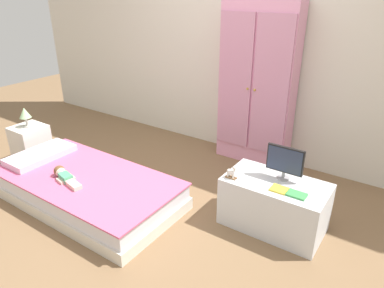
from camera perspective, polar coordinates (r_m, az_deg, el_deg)
name	(u,v)px	position (r m, az deg, el deg)	size (l,w,h in m)	color
ground_plane	(149,211)	(3.18, -6.99, -10.64)	(10.00, 10.00, 0.02)	brown
back_wall	(240,31)	(3.94, 7.79, 17.60)	(6.40, 0.05, 2.70)	silver
bed	(87,189)	(3.34, -16.56, -6.93)	(1.70, 0.88, 0.26)	silver
pillow	(41,155)	(3.75, -23.28, -1.60)	(0.32, 0.63, 0.06)	silver
doll	(63,175)	(3.28, -20.09, -4.71)	(0.39, 0.16, 0.10)	#4CA375
nightstand	(31,144)	(4.23, -24.56, -0.05)	(0.32, 0.32, 0.42)	silver
table_lamp	(25,114)	(4.11, -25.41, 4.45)	(0.12, 0.12, 0.21)	#B7B2AD
wardrobe	(257,86)	(3.75, 10.43, 9.18)	(0.79, 0.27, 1.68)	#E599BC
tv_stand	(274,204)	(2.92, 13.11, -9.48)	(0.79, 0.44, 0.41)	silver
tv_monitor	(285,161)	(2.80, 14.79, -2.68)	(0.29, 0.10, 0.27)	#99999E
rocking_horse_toy	(232,172)	(2.78, 6.50, -4.59)	(0.09, 0.04, 0.11)	#8E6642
book_yellow	(279,189)	(2.71, 13.90, -7.09)	(0.12, 0.11, 0.01)	gold
book_green	(297,195)	(2.68, 16.57, -7.84)	(0.14, 0.10, 0.01)	#429E51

